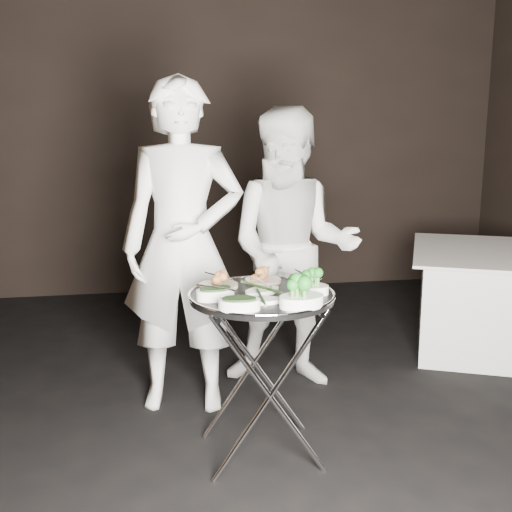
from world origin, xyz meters
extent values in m
cube|color=black|center=(0.00, 0.00, -0.03)|extent=(6.00, 7.00, 0.05)
cube|color=black|center=(0.00, 3.52, 1.50)|extent=(6.00, 0.05, 3.00)
cylinder|color=silver|center=(0.16, 0.16, 0.39)|extent=(0.54, 0.02, 0.79)
cylinder|color=silver|center=(0.16, 0.16, 0.39)|extent=(0.54, 0.02, 0.79)
cylinder|color=silver|center=(0.16, 0.57, 0.39)|extent=(0.54, 0.02, 0.79)
cylinder|color=silver|center=(0.16, 0.57, 0.39)|extent=(0.54, 0.02, 0.79)
cylinder|color=silver|center=(-0.06, 0.37, 0.75)|extent=(0.02, 0.45, 0.02)
cylinder|color=silver|center=(0.39, 0.37, 0.75)|extent=(0.02, 0.45, 0.02)
cylinder|color=black|center=(0.16, 0.37, 0.79)|extent=(0.67, 0.67, 0.03)
torus|color=silver|center=(0.16, 0.37, 0.80)|extent=(0.68, 0.68, 0.01)
cylinder|color=beige|center=(-0.02, 0.52, 0.81)|extent=(0.19, 0.19, 0.02)
cylinder|color=beige|center=(0.21, 0.58, 0.81)|extent=(0.18, 0.18, 0.02)
cylinder|color=white|center=(0.40, 0.50, 0.82)|extent=(0.11, 0.11, 0.04)
cylinder|color=silver|center=(-0.02, 0.53, 0.86)|extent=(0.12, 0.18, 0.01)
cylinder|color=silver|center=(0.21, 0.58, 0.86)|extent=(0.09, 0.19, 0.01)
cylinder|color=silver|center=(0.39, 0.50, 0.86)|extent=(0.04, 0.20, 0.01)
cylinder|color=silver|center=(-0.06, 0.32, 0.86)|extent=(0.16, 0.14, 0.01)
cylinder|color=silver|center=(0.38, 0.32, 0.86)|extent=(0.14, 0.16, 0.01)
cylinder|color=silver|center=(0.16, 0.38, 0.86)|extent=(0.06, 0.20, 0.01)
imported|color=white|center=(-0.15, 1.00, 0.91)|extent=(0.73, 0.55, 1.82)
imported|color=white|center=(0.50, 1.20, 0.83)|extent=(0.96, 0.84, 1.67)
cube|color=white|center=(2.09, 1.52, 0.34)|extent=(1.09, 1.09, 0.68)
cube|color=white|center=(2.09, 1.52, 0.69)|extent=(1.22, 1.22, 0.02)
camera|label=1|loc=(-0.36, -2.43, 1.59)|focal=45.00mm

